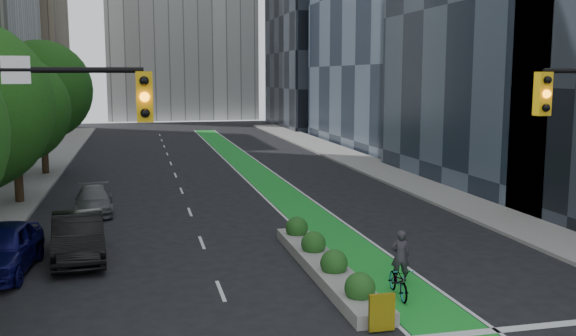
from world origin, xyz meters
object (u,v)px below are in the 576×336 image
parked_car_left_mid (78,237)px  parked_car_left_far (94,200)px  cyclist (400,256)px  median_planter (325,262)px  parked_car_left_near (2,249)px  bicycle (399,281)px

parked_car_left_mid → parked_car_left_far: bearing=84.7°
cyclist → parked_car_left_mid: size_ratio=0.33×
median_planter → parked_car_left_far: 14.41m
parked_car_left_near → median_planter: bearing=-8.4°
parked_car_left_mid → cyclist: bearing=-30.7°
cyclist → bicycle: bearing=77.8°
median_planter → cyclist: 2.61m
bicycle → cyclist: 1.53m
median_planter → parked_car_left_far: bearing=125.0°
cyclist → parked_car_left_near: parked_car_left_near is taller
cyclist → parked_car_left_far: bearing=-39.1°
median_planter → bicycle: size_ratio=5.70×
median_planter → cyclist: cyclist is taller
parked_car_left_mid → parked_car_left_far: size_ratio=1.17×
cyclist → parked_car_left_far: size_ratio=0.39×
median_planter → parked_car_left_near: bearing=167.0°
median_planter → parked_car_left_near: parked_car_left_near is taller
median_planter → parked_car_left_mid: parked_car_left_mid is taller
median_planter → cyclist: (2.15, -1.39, 0.48)m
parked_car_left_near → parked_car_left_mid: size_ratio=0.99×
parked_car_left_far → parked_car_left_mid: bearing=-93.6°
median_planter → parked_car_left_near: size_ratio=2.03×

